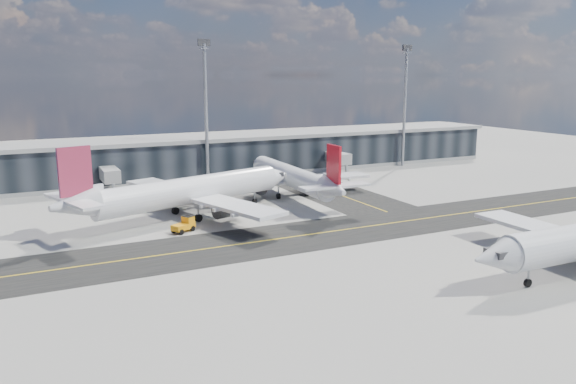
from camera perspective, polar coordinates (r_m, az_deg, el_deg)
name	(u,v)px	position (r m, az deg, el deg)	size (l,w,h in m)	color
ground	(321,242)	(75.15, 3.38, -5.14)	(300.00, 300.00, 0.00)	gray
taxiway_lanes	(309,221)	(86.01, 2.14, -2.93)	(180.00, 63.00, 0.03)	black
terminal_concourse	(198,158)	(124.00, -9.15, 3.40)	(152.00, 19.80, 8.80)	black
floodlight_masts	(206,107)	(116.26, -8.34, 8.59)	(102.50, 0.70, 28.90)	gray
airliner_af	(188,191)	(88.31, -10.12, 0.07)	(41.98, 36.19, 12.70)	white
airliner_redtail	(292,177)	(101.76, 0.41, 1.53)	(32.44, 38.10, 11.30)	white
baggage_tug	(185,224)	(81.13, -10.45, -3.26)	(3.74, 3.05, 2.12)	#FF9F0D
service_van	(315,184)	(111.92, 2.81, 0.86)	(2.18, 4.72, 1.31)	white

